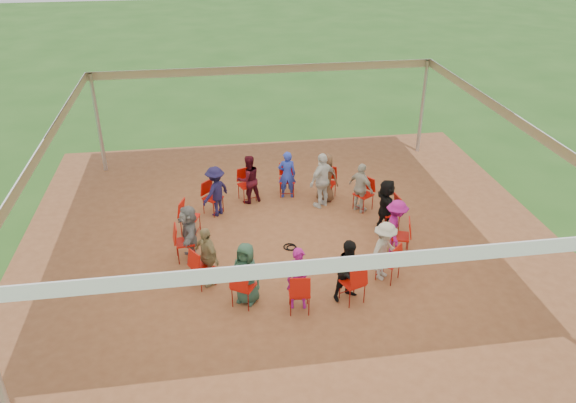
{
  "coord_description": "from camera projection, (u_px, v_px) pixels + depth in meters",
  "views": [
    {
      "loc": [
        -1.82,
        -11.34,
        7.25
      ],
      "look_at": [
        -0.05,
        0.3,
        0.98
      ],
      "focal_mm": 35.0,
      "sensor_mm": 36.0,
      "label": 1
    }
  ],
  "objects": [
    {
      "name": "chair_3",
      "position": [
        327.0,
        183.0,
        15.39
      ],
      "size": [
        0.59,
        0.59,
        0.9
      ],
      "primitive_type": null,
      "rotation": [
        0.0,
        0.0,
        2.59
      ],
      "color": "#BD1006",
      "rests_on": "ground"
    },
    {
      "name": "person_seated_5",
      "position": [
        249.0,
        179.0,
        15.09
      ],
      "size": [
        0.75,
        0.58,
        1.36
      ],
      "primitive_type": "imported",
      "rotation": [
        0.0,
        0.0,
        -2.79
      ],
      "color": "#3E0B15",
      "rests_on": "ground"
    },
    {
      "name": "chair_7",
      "position": [
        190.0,
        218.0,
        13.72
      ],
      "size": [
        0.55,
        0.54,
        0.9
      ],
      "primitive_type": null,
      "rotation": [
        0.0,
        0.0,
        -1.9
      ],
      "color": "#BD1006",
      "rests_on": "ground"
    },
    {
      "name": "person_seated_12",
      "position": [
        384.0,
        251.0,
        11.98
      ],
      "size": [
        0.92,
        0.93,
        1.36
      ],
      "primitive_type": "imported",
      "rotation": [
        0.0,
        0.0,
        0.8
      ],
      "color": "#B6B29F",
      "rests_on": "ground"
    },
    {
      "name": "person_seated_10",
      "position": [
        299.0,
        279.0,
        11.09
      ],
      "size": [
        0.52,
        0.37,
        1.36
      ],
      "primitive_type": "imported",
      "rotation": [
        0.0,
        0.0,
        -0.1
      ],
      "color": "#961374",
      "rests_on": "ground"
    },
    {
      "name": "person_seated_0",
      "position": [
        396.0,
        227.0,
        12.85
      ],
      "size": [
        0.69,
        0.97,
        1.36
      ],
      "primitive_type": "imported",
      "rotation": [
        0.0,
        0.0,
        1.25
      ],
      "color": "#961374",
      "rests_on": "ground"
    },
    {
      "name": "chair_9",
      "position": [
        203.0,
        267.0,
        11.85
      ],
      "size": [
        0.6,
        0.59,
        0.9
      ],
      "primitive_type": null,
      "rotation": [
        0.0,
        0.0,
        -1.0
      ],
      "color": "#BD1006",
      "rests_on": "ground"
    },
    {
      "name": "person_seated_2",
      "position": [
        361.0,
        188.0,
        14.63
      ],
      "size": [
        0.77,
        0.89,
        1.36
      ],
      "primitive_type": "imported",
      "rotation": [
        0.0,
        0.0,
        2.14
      ],
      "color": "#B6B29F",
      "rests_on": "ground"
    },
    {
      "name": "chair_5",
      "position": [
        247.0,
        185.0,
        15.3
      ],
      "size": [
        0.54,
        0.56,
        0.9
      ],
      "primitive_type": null,
      "rotation": [
        0.0,
        0.0,
        -2.79
      ],
      "color": "#BD1006",
      "rests_on": "ground"
    },
    {
      "name": "chair_11",
      "position": [
        299.0,
        292.0,
        11.1
      ],
      "size": [
        0.46,
        0.48,
        0.9
      ],
      "primitive_type": null,
      "rotation": [
        0.0,
        0.0,
        -0.1
      ],
      "color": "#BD1006",
      "rests_on": "ground"
    },
    {
      "name": "chair_0",
      "position": [
        400.0,
        237.0,
        12.94
      ],
      "size": [
        0.55,
        0.54,
        0.9
      ],
      "primitive_type": null,
      "rotation": [
        0.0,
        0.0,
        1.25
      ],
      "color": "#BD1006",
      "rests_on": "ground"
    },
    {
      "name": "chair_8",
      "position": [
        185.0,
        242.0,
        12.72
      ],
      "size": [
        0.49,
        0.47,
        0.9
      ],
      "primitive_type": null,
      "rotation": [
        0.0,
        0.0,
        -1.45
      ],
      "color": "#BD1006",
      "rests_on": "ground"
    },
    {
      "name": "person_seated_8",
      "position": [
        207.0,
        256.0,
        11.81
      ],
      "size": [
        0.77,
        0.89,
        1.36
      ],
      "primitive_type": "imported",
      "rotation": [
        0.0,
        0.0,
        -1.0
      ],
      "color": "#938055",
      "rests_on": "ground"
    },
    {
      "name": "laptop",
      "position": [
        389.0,
        228.0,
        12.9
      ],
      "size": [
        0.35,
        0.4,
        0.23
      ],
      "rotation": [
        0.0,
        0.0,
        1.25
      ],
      "color": "#B7B7BC",
      "rests_on": "ground"
    },
    {
      "name": "person_seated_11",
      "position": [
        350.0,
        270.0,
        11.35
      ],
      "size": [
        0.75,
        0.58,
        1.36
      ],
      "primitive_type": "imported",
      "rotation": [
        0.0,
        0.0,
        0.35
      ],
      "color": "black",
      "rests_on": "ground"
    },
    {
      "name": "person_seated_7",
      "position": [
        189.0,
        233.0,
        12.64
      ],
      "size": [
        0.62,
        1.31,
        1.36
      ],
      "primitive_type": "imported",
      "rotation": [
        0.0,
        0.0,
        -1.45
      ],
      "color": "slate",
      "rests_on": "ground"
    },
    {
      "name": "person_seated_6",
      "position": [
        216.0,
        191.0,
        14.46
      ],
      "size": [
        0.92,
        0.93,
        1.36
      ],
      "primitive_type": "imported",
      "rotation": [
        0.0,
        0.0,
        -2.34
      ],
      "color": "#18143B",
      "rests_on": "ground"
    },
    {
      "name": "standing_person",
      "position": [
        323.0,
        180.0,
        14.82
      ],
      "size": [
        1.0,
        0.89,
        1.54
      ],
      "primitive_type": "imported",
      "rotation": [
        0.0,
        0.0,
        3.75
      ],
      "color": "silver",
      "rests_on": "ground"
    },
    {
      "name": "person_seated_9",
      "position": [
        246.0,
        273.0,
        11.26
      ],
      "size": [
        0.76,
        0.66,
        1.36
      ],
      "primitive_type": "imported",
      "rotation": [
        0.0,
        0.0,
        -0.55
      ],
      "color": "#294D3B",
      "rests_on": "ground"
    },
    {
      "name": "dirt_patch",
      "position": [
        292.0,
        243.0,
        13.54
      ],
      "size": [
        13.0,
        13.0,
        0.0
      ],
      "primitive_type": "plane",
      "color": "brown",
      "rests_on": "ground"
    },
    {
      "name": "chair_1",
      "position": [
        390.0,
        213.0,
        13.94
      ],
      "size": [
        0.49,
        0.47,
        0.9
      ],
      "primitive_type": null,
      "rotation": [
        0.0,
        0.0,
        1.69
      ],
      "color": "#BD1006",
      "rests_on": "ground"
    },
    {
      "name": "person_seated_1",
      "position": [
        386.0,
        205.0,
        13.8
      ],
      "size": [
        0.62,
        1.31,
        1.36
      ],
      "primitive_type": "imported",
      "rotation": [
        0.0,
        0.0,
        1.69
      ],
      "color": "black",
      "rests_on": "ground"
    },
    {
      "name": "tent",
      "position": [
        292.0,
        152.0,
        12.43
      ],
      "size": [
        10.33,
        10.33,
        3.0
      ],
      "color": "#B2B2B7",
      "rests_on": "ground"
    },
    {
      "name": "chair_2",
      "position": [
        363.0,
        194.0,
        14.81
      ],
      "size": [
        0.6,
        0.59,
        0.9
      ],
      "primitive_type": null,
      "rotation": [
        0.0,
        0.0,
        2.14
      ],
      "color": "#BD1006",
      "rests_on": "ground"
    },
    {
      "name": "cable_coil",
      "position": [
        290.0,
        247.0,
        13.34
      ],
      "size": [
        0.39,
        0.39,
        0.03
      ],
      "rotation": [
        0.0,
        0.0,
        -0.3
      ],
      "color": "black",
      "rests_on": "ground"
    },
    {
      "name": "chair_6",
      "position": [
        213.0,
        198.0,
        14.64
      ],
      "size": [
        0.61,
        0.61,
        0.9
      ],
      "primitive_type": null,
      "rotation": [
        0.0,
        0.0,
        -2.34
      ],
      "color": "#BD1006",
      "rests_on": "ground"
    },
    {
      "name": "ground",
      "position": [
        292.0,
        243.0,
        13.54
      ],
      "size": [
        80.0,
        80.0,
        0.0
      ],
      "primitive_type": "plane",
      "color": "#27541A",
      "rests_on": "ground"
    },
    {
      "name": "chair_13",
      "position": [
        388.0,
        262.0,
        12.03
      ],
      "size": [
        0.61,
        0.61,
        0.9
      ],
      "primitive_type": null,
      "rotation": [
        0.0,
        0.0,
        0.8
      ],
      "color": "#BD1006",
      "rests_on": "ground"
    },
    {
      "name": "person_seated_3",
      "position": [
        326.0,
        178.0,
        15.19
      ],
      "size": [
        0.76,
        0.66,
        1.36
      ],
      "primitive_type": "imported",
      "rotation": [
        0.0,
        0.0,
        2.59
      ],
      "color": "brown",
      "rests_on": "ground"
    },
    {
      "name": "chair_12",
      "position": [
        353.0,
        283.0,
        11.37
      ],
      "size": [
        0.54,
        0.56,
        0.9
      ],
      "primitive_type": null,
      "rotation": [
        0.0,
        0.0,
        0.35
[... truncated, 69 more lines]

